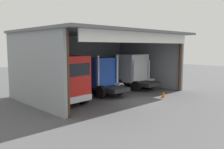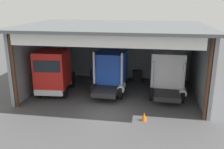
{
  "view_description": "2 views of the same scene",
  "coord_description": "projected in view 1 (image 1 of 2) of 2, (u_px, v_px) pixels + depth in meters",
  "views": [
    {
      "loc": [
        -14.47,
        -12.01,
        4.34
      ],
      "look_at": [
        0.0,
        3.01,
        1.9
      ],
      "focal_mm": 38.31,
      "sensor_mm": 36.0,
      "label": 1
    },
    {
      "loc": [
        2.9,
        -15.13,
        7.31
      ],
      "look_at": [
        0.0,
        3.01,
        1.9
      ],
      "focal_mm": 39.65,
      "sensor_mm": 36.0,
      "label": 2
    }
  ],
  "objects": [
    {
      "name": "traffic_cone",
      "position": [
        164.0,
        94.0,
        20.44
      ],
      "size": [
        0.36,
        0.36,
        0.56
      ],
      "primitive_type": "cone",
      "color": "orange",
      "rests_on": "ground"
    },
    {
      "name": "truck_red_center_bay",
      "position": [
        65.0,
        79.0,
        17.74
      ],
      "size": [
        2.77,
        5.44,
        3.67
      ],
      "rotation": [
        0.0,
        0.0,
        3.22
      ],
      "color": "red",
      "rests_on": "ground"
    },
    {
      "name": "oil_drum",
      "position": [
        59.0,
        88.0,
        22.66
      ],
      "size": [
        0.58,
        0.58,
        0.93
      ],
      "primitive_type": "cylinder",
      "color": "#194CB2",
      "rests_on": "ground"
    },
    {
      "name": "workshop_shed",
      "position": [
        97.0,
        52.0,
        22.23
      ],
      "size": [
        14.06,
        9.81,
        5.63
      ],
      "color": "gray",
      "rests_on": "ground"
    },
    {
      "name": "tool_cart",
      "position": [
        93.0,
        82.0,
        25.69
      ],
      "size": [
        0.9,
        0.6,
        1.0
      ],
      "primitive_type": "cube",
      "color": "black",
      "rests_on": "ground"
    },
    {
      "name": "truck_blue_yard_outside",
      "position": [
        100.0,
        75.0,
        21.75
      ],
      "size": [
        2.65,
        4.73,
        3.6
      ],
      "rotation": [
        0.0,
        0.0,
        -0.02
      ],
      "color": "#1E47B7",
      "rests_on": "ground"
    },
    {
      "name": "ground_plane",
      "position": [
        138.0,
        101.0,
        19.07
      ],
      "size": [
        80.0,
        80.0,
        0.0
      ],
      "primitive_type": "plane",
      "color": "#4C4C4F",
      "rests_on": "ground"
    },
    {
      "name": "truck_white_right_bay",
      "position": [
        134.0,
        70.0,
        24.87
      ],
      "size": [
        2.78,
        4.48,
        3.54
      ],
      "rotation": [
        0.0,
        0.0,
        -0.04
      ],
      "color": "white",
      "rests_on": "ground"
    }
  ]
}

